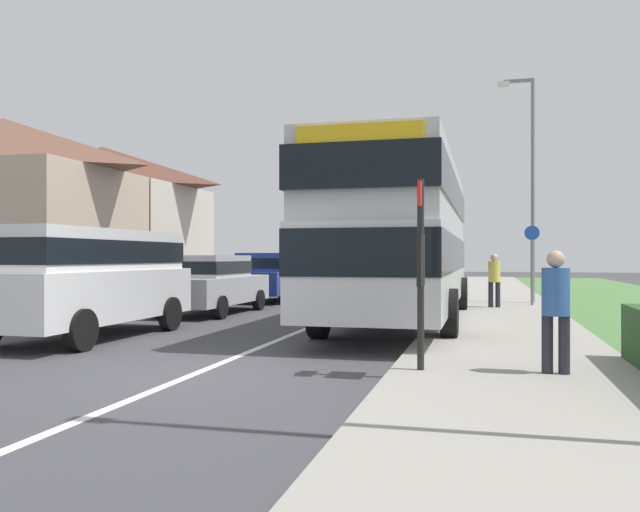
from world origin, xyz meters
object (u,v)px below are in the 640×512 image
object	(u,v)px
parked_van_white	(87,273)
parked_car_blue	(269,275)
parked_car_silver	(209,281)
cycle_route_sign	(532,262)
bus_stop_sign	(421,261)
street_lamp_mid	(529,175)
double_decker_bus	(402,233)
pedestrian_at_stop	(556,306)
pedestrian_walking_away	(494,278)

from	to	relation	value
parked_van_white	parked_car_blue	bearing A→B (deg)	89.21
parked_car_silver	cycle_route_sign	bearing A→B (deg)	24.05
parked_van_white	cycle_route_sign	size ratio (longest dim) A/B	2.01
cycle_route_sign	parked_van_white	bearing A→B (deg)	-133.26
parked_van_white	cycle_route_sign	world-z (taller)	cycle_route_sign
parked_car_silver	cycle_route_sign	distance (m)	9.62
bus_stop_sign	street_lamp_mid	world-z (taller)	street_lamp_mid
cycle_route_sign	street_lamp_mid	bearing A→B (deg)	90.38
cycle_route_sign	street_lamp_mid	xyz separation A→B (m)	(-0.01, 1.08, 2.74)
double_decker_bus	street_lamp_mid	distance (m)	7.48
pedestrian_at_stop	double_decker_bus	bearing A→B (deg)	112.80
double_decker_bus	pedestrian_at_stop	distance (m)	7.19
pedestrian_walking_away	street_lamp_mid	world-z (taller)	street_lamp_mid
bus_stop_sign	street_lamp_mid	bearing A→B (deg)	80.57
bus_stop_sign	pedestrian_at_stop	bearing A→B (deg)	4.73
parked_car_silver	parked_car_blue	distance (m)	4.99
bus_stop_sign	cycle_route_sign	size ratio (longest dim) A/B	1.03
bus_stop_sign	cycle_route_sign	bearing A→B (deg)	79.70
double_decker_bus	pedestrian_walking_away	xyz separation A→B (m)	(2.14, 4.22, -1.17)
parked_car_silver	cycle_route_sign	world-z (taller)	cycle_route_sign
double_decker_bus	parked_car_silver	xyz separation A→B (m)	(-5.51, 1.42, -1.25)
parked_car_blue	bus_stop_sign	world-z (taller)	bus_stop_sign
parked_van_white	street_lamp_mid	xyz separation A→B (m)	(8.86, 10.51, 2.91)
pedestrian_walking_away	bus_stop_sign	bearing A→B (deg)	-95.60
parked_van_white	street_lamp_mid	world-z (taller)	street_lamp_mid
pedestrian_walking_away	bus_stop_sign	distance (m)	10.96
parked_car_blue	pedestrian_at_stop	world-z (taller)	parked_car_blue
cycle_route_sign	double_decker_bus	bearing A→B (deg)	-121.42
street_lamp_mid	parked_van_white	bearing A→B (deg)	-130.14
pedestrian_at_stop	cycle_route_sign	world-z (taller)	cycle_route_sign
parked_van_white	bus_stop_sign	world-z (taller)	bus_stop_sign
parked_car_blue	pedestrian_at_stop	bearing A→B (deg)	-57.60
double_decker_bus	parked_car_blue	bearing A→B (deg)	130.48
parked_van_white	parked_car_silver	world-z (taller)	parked_van_white
double_decker_bus	pedestrian_at_stop	size ratio (longest dim) A/B	6.50
parked_car_blue	parked_car_silver	bearing A→B (deg)	-90.53
parked_van_white	bus_stop_sign	xyz separation A→B (m)	(6.69, -2.58, 0.28)
double_decker_bus	parked_car_blue	distance (m)	8.51
parked_car_blue	pedestrian_at_stop	xyz separation A→B (m)	(8.21, -12.94, 0.04)
pedestrian_walking_away	street_lamp_mid	bearing A→B (deg)	63.26
parked_van_white	parked_car_blue	distance (m)	10.50
parked_car_silver	parked_van_white	bearing A→B (deg)	-91.03
parked_car_silver	street_lamp_mid	world-z (taller)	street_lamp_mid
double_decker_bus	cycle_route_sign	world-z (taller)	double_decker_bus
parked_car_blue	cycle_route_sign	distance (m)	8.81
pedestrian_walking_away	cycle_route_sign	xyz separation A→B (m)	(1.11, 1.11, 0.45)
double_decker_bus	parked_car_silver	bearing A→B (deg)	165.55
parked_van_white	bus_stop_sign	distance (m)	7.17
pedestrian_walking_away	bus_stop_sign	world-z (taller)	bus_stop_sign
pedestrian_walking_away	cycle_route_sign	bearing A→B (deg)	44.95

